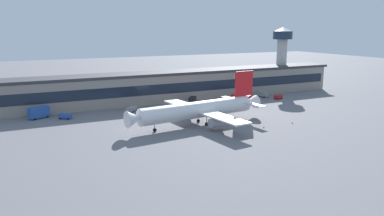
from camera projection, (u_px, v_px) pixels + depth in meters
The scene contains 13 objects.
ground_plane at pixel (213, 127), 124.24m from camera, with size 600.00×600.00×0.00m, color slate.
terminal_building at pixel (159, 87), 166.14m from camera, with size 183.55×14.43×12.99m.
airliner at pixel (199, 110), 126.18m from camera, with size 51.55×43.86×16.87m.
control_tower at pixel (282, 51), 195.60m from camera, with size 9.92×9.92×32.14m.
pushback_tractor at pixel (132, 109), 146.66m from camera, with size 5.26×5.20×1.75m.
catering_truck at pixel (39, 112), 135.24m from camera, with size 7.60×5.55×4.15m.
follow_me_car at pixel (65, 116), 134.64m from camera, with size 4.66×4.17×1.85m.
fuel_truck at pixel (241, 98), 163.83m from camera, with size 6.59×8.69×3.35m.
baggage_tug at pixel (278, 97), 171.59m from camera, with size 3.81×2.46×1.85m.
crew_van at pixel (262, 94), 177.15m from camera, with size 3.36×5.57×2.55m.
stair_truck at pixel (192, 101), 157.71m from camera, with size 5.49×6.25×3.55m.
traffic_cone_0 at pixel (292, 123), 128.11m from camera, with size 0.49×0.49×0.62m, color #F2590C.
traffic_cone_1 at pixel (264, 127), 122.81m from camera, with size 0.48×0.48×0.60m, color #F2590C.
Camera 1 is at (-58.68, -105.09, 32.14)m, focal length 35.26 mm.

